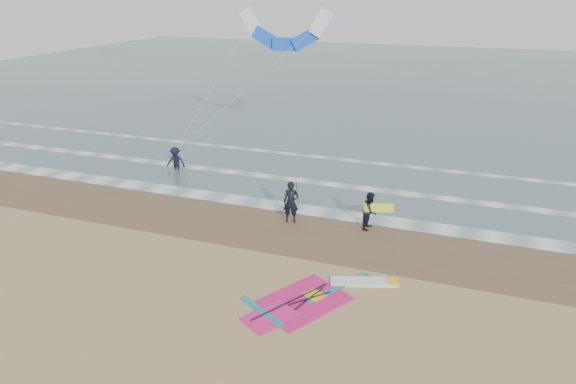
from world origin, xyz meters
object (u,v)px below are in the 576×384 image
(person_walking, at_px, (370,211))
(surf_kite, at_px, (285,34))
(windsurf_rig, at_px, (320,296))
(person_standing, at_px, (291,202))
(person_wading, at_px, (175,156))

(person_walking, relative_size, surf_kite, 0.21)
(windsurf_rig, relative_size, surf_kite, 0.63)
(windsurf_rig, distance_m, person_walking, 6.20)
(person_standing, relative_size, person_wading, 1.11)
(person_wading, bearing_deg, windsurf_rig, -46.68)
(surf_kite, bearing_deg, windsurf_rig, -65.34)
(person_walking, distance_m, surf_kite, 12.87)
(person_wading, bearing_deg, person_standing, -33.51)
(person_standing, distance_m, person_wading, 9.96)
(windsurf_rig, relative_size, person_wading, 2.92)
(person_wading, bearing_deg, surf_kite, 32.65)
(person_standing, distance_m, surf_kite, 11.64)
(person_wading, relative_size, surf_kite, 0.21)
(windsurf_rig, height_order, person_standing, person_standing)
(person_standing, bearing_deg, person_wading, 143.75)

